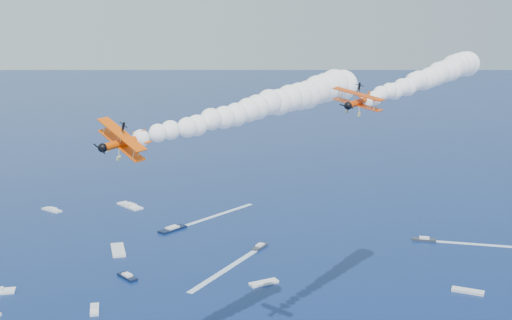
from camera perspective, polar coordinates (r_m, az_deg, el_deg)
name	(u,v)px	position (r m, az deg, el deg)	size (l,w,h in m)	color
biplane_lead	(359,102)	(108.76, 8.95, 5.02)	(7.93, 8.89, 5.36)	#DC3D04
biplane_trail	(123,142)	(84.44, -11.52, 1.51)	(7.30, 8.19, 4.93)	#ED4D04
smoke_trail_lead	(424,79)	(132.28, 14.48, 6.87)	(45.14, 30.60, 9.55)	white
smoke_trail_trail	(259,107)	(102.17, 0.23, 4.67)	(46.62, 28.09, 9.55)	white
spectator_boats	(93,269)	(203.47, -14.06, -9.20)	(211.68, 159.18, 0.70)	#2F343F
boat_wakes	(311,241)	(222.74, 4.84, -7.08)	(122.03, 87.80, 0.04)	white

